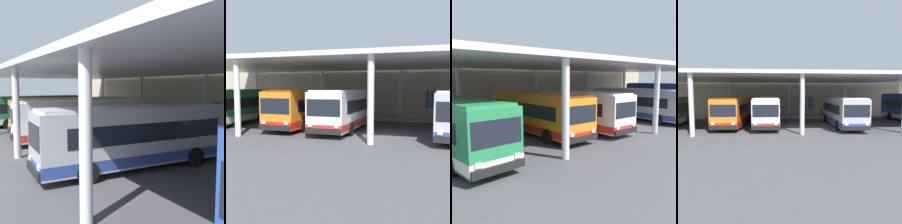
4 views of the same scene
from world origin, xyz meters
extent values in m
plane|color=#47474C|center=(0.00, 0.00, 0.00)|extent=(200.00, 200.00, 0.00)
cube|color=#A39E93|center=(0.00, 11.75, 0.09)|extent=(42.00, 4.50, 0.18)
cube|color=#C1B293|center=(0.00, 15.00, 3.75)|extent=(48.00, 1.60, 7.50)
cube|color=silver|center=(0.00, 5.50, 5.40)|extent=(40.00, 17.00, 0.30)
cylinder|color=silver|center=(-9.25, -2.50, 2.62)|extent=(0.40, 0.40, 5.25)
cylinder|color=silver|center=(-9.25, 13.50, 2.62)|extent=(0.40, 0.40, 5.25)
cylinder|color=silver|center=(0.00, -2.50, 2.62)|extent=(0.40, 0.40, 5.25)
cylinder|color=silver|center=(0.00, 13.50, 2.62)|extent=(0.40, 0.40, 5.25)
cylinder|color=silver|center=(9.25, 13.50, 2.62)|extent=(0.40, 0.40, 5.25)
cylinder|color=silver|center=(18.50, 13.50, 2.62)|extent=(0.40, 0.40, 5.25)
cylinder|color=black|center=(-12.59, 5.27, 0.50)|extent=(0.35, 1.02, 1.00)
cube|color=orange|center=(-6.80, 3.69, 1.70)|extent=(2.79, 10.47, 2.70)
cube|color=red|center=(-6.80, 3.69, 0.70)|extent=(2.81, 10.49, 0.50)
cube|color=black|center=(-6.80, 3.84, 2.00)|extent=(2.78, 8.60, 0.90)
cube|color=black|center=(-6.95, -1.46, 2.05)|extent=(2.30, 0.18, 1.10)
cube|color=black|center=(-6.95, -1.55, 0.55)|extent=(2.45, 0.23, 0.36)
cube|color=orange|center=(-6.80, 3.69, 3.11)|extent=(2.58, 10.04, 0.12)
cube|color=yellow|center=(-6.95, -1.43, 2.87)|extent=(1.75, 0.17, 0.28)
cube|color=white|center=(-7.85, -1.51, 0.90)|extent=(0.28, 0.09, 0.20)
cube|color=white|center=(-6.05, -1.56, 0.90)|extent=(0.28, 0.09, 0.20)
cylinder|color=black|center=(-8.12, 0.50, 0.50)|extent=(0.31, 1.01, 1.00)
cylinder|color=black|center=(-5.67, 0.43, 0.50)|extent=(0.31, 1.01, 1.00)
cylinder|color=black|center=(-7.95, 6.58, 0.50)|extent=(0.31, 1.01, 1.00)
cylinder|color=black|center=(-5.50, 6.52, 0.50)|extent=(0.31, 1.01, 1.00)
cube|color=white|center=(-3.09, 3.20, 1.70)|extent=(2.66, 10.44, 2.70)
cube|color=red|center=(-3.09, 3.20, 0.70)|extent=(2.68, 10.46, 0.50)
cube|color=black|center=(-3.08, 3.35, 2.00)|extent=(2.67, 8.57, 0.90)
cube|color=black|center=(-3.16, -1.95, 2.05)|extent=(2.30, 0.15, 1.10)
cube|color=black|center=(-3.16, -2.04, 0.55)|extent=(2.45, 0.20, 0.36)
cube|color=white|center=(-3.09, 3.20, 3.11)|extent=(2.45, 10.02, 0.12)
cube|color=yellow|center=(-3.16, -1.92, 2.87)|extent=(1.75, 0.15, 0.28)
cube|color=white|center=(-4.06, -2.02, 0.90)|extent=(0.28, 0.08, 0.20)
cube|color=white|center=(-2.26, -2.05, 0.90)|extent=(0.28, 0.08, 0.20)
cylinder|color=black|center=(-4.36, -0.01, 0.50)|extent=(0.30, 1.00, 1.00)
cylinder|color=black|center=(-1.91, -0.05, 0.50)|extent=(0.30, 1.00, 1.00)
cylinder|color=black|center=(-4.27, 6.07, 0.50)|extent=(0.30, 1.00, 1.00)
cylinder|color=black|center=(-1.82, 6.04, 0.50)|extent=(0.30, 1.00, 1.00)
cube|color=#B7B7BC|center=(5.10, 2.38, 1.70)|extent=(3.19, 10.54, 2.70)
cube|color=#2D4799|center=(5.10, 2.38, 0.70)|extent=(3.21, 10.56, 0.50)
cube|color=black|center=(5.11, 2.53, 2.00)|extent=(3.10, 8.68, 0.90)
cube|color=black|center=(4.76, -2.76, 2.05)|extent=(2.30, 0.27, 1.10)
cube|color=black|center=(4.75, -2.85, 0.55)|extent=(2.46, 0.32, 0.36)
cube|color=silver|center=(5.10, 2.38, 3.11)|extent=(2.96, 10.11, 0.12)
cube|color=yellow|center=(4.76, -2.73, 2.87)|extent=(1.75, 0.24, 0.28)
cube|color=white|center=(3.86, -2.78, 0.90)|extent=(0.28, 0.10, 0.20)
cube|color=white|center=(5.65, -2.90, 0.90)|extent=(0.28, 0.10, 0.20)
cylinder|color=black|center=(3.66, -0.76, 0.50)|extent=(0.35, 1.02, 1.00)
cylinder|color=black|center=(6.11, -0.92, 0.50)|extent=(0.35, 1.02, 1.00)
cylinder|color=black|center=(4.07, 5.31, 0.50)|extent=(0.35, 1.02, 1.00)
cylinder|color=black|center=(6.51, 5.15, 0.50)|extent=(0.35, 1.02, 1.00)
cylinder|color=black|center=(13.45, 7.05, 0.50)|extent=(0.31, 1.01, 1.00)
cube|color=brown|center=(8.04, 11.75, 0.63)|extent=(1.80, 0.44, 0.08)
cube|color=brown|center=(8.04, 11.95, 0.88)|extent=(1.80, 0.06, 0.44)
cube|color=#2D2D33|center=(7.34, 11.75, 0.41)|extent=(0.10, 0.36, 0.45)
cube|color=#2D2D33|center=(8.74, 11.75, 0.41)|extent=(0.10, 0.36, 0.45)
cylinder|color=#236638|center=(5.17, 11.90, 0.63)|extent=(0.48, 0.48, 0.90)
cylinder|color=black|center=(5.17, 11.90, 1.12)|extent=(0.52, 0.52, 0.08)
cylinder|color=#B2B2B7|center=(3.14, 10.95, 1.78)|extent=(0.12, 0.12, 3.20)
cube|color=#285199|center=(3.14, 10.93, 2.16)|extent=(0.70, 0.04, 1.80)
camera|label=1|loc=(16.49, -5.95, 4.17)|focal=44.36mm
camera|label=2|loc=(3.45, -19.08, 3.37)|focal=46.40mm
camera|label=3|loc=(-17.76, -12.05, 4.23)|focal=40.01mm
camera|label=4|loc=(-2.52, -20.49, 3.59)|focal=33.82mm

